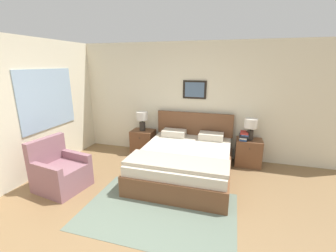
{
  "coord_description": "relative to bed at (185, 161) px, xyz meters",
  "views": [
    {
      "loc": [
        1.09,
        -1.91,
        2.13
      ],
      "look_at": [
        0.02,
        1.72,
        1.07
      ],
      "focal_mm": 24.0,
      "sensor_mm": 36.0,
      "label": 1
    }
  ],
  "objects": [
    {
      "name": "bed",
      "position": [
        0.0,
        0.0,
        0.0
      ],
      "size": [
        1.74,
        2.09,
        1.05
      ],
      "color": "brown",
      "rests_on": "ground_plane"
    },
    {
      "name": "table_lamp_by_door",
      "position": [
        1.21,
        0.82,
        0.59
      ],
      "size": [
        0.27,
        0.27,
        0.46
      ],
      "color": "#2D2823",
      "rests_on": "nightstand_by_door"
    },
    {
      "name": "table_lamp_near_window",
      "position": [
        -1.22,
        0.82,
        0.59
      ],
      "size": [
        0.27,
        0.27,
        0.46
      ],
      "color": "#2D2823",
      "rests_on": "nightstand_near_window"
    },
    {
      "name": "wall_back",
      "position": [
        -0.27,
        1.11,
        1.01
      ],
      "size": [
        7.38,
        0.09,
        2.6
      ],
      "color": "beige",
      "rests_on": "ground_plane"
    },
    {
      "name": "nightstand_by_door",
      "position": [
        1.22,
        0.82,
        -0.0
      ],
      "size": [
        0.53,
        0.44,
        0.58
      ],
      "color": "brown",
      "rests_on": "ground_plane"
    },
    {
      "name": "wall_left",
      "position": [
        -2.79,
        -0.48,
        1.01
      ],
      "size": [
        0.08,
        5.53,
        2.6
      ],
      "color": "beige",
      "rests_on": "ground_plane"
    },
    {
      "name": "book_hardcover_middle",
      "position": [
        1.1,
        0.78,
        0.34
      ],
      "size": [
        0.18,
        0.3,
        0.02
      ],
      "rotation": [
        0.0,
        0.0,
        -0.15
      ],
      "color": "silver",
      "rests_on": "book_thick_bottom"
    },
    {
      "name": "armchair",
      "position": [
        -1.99,
        -1.08,
        0.0
      ],
      "size": [
        0.86,
        0.82,
        0.89
      ],
      "rotation": [
        0.0,
        0.0,
        -1.73
      ],
      "color": "#8E606B",
      "rests_on": "ground_plane"
    },
    {
      "name": "book_novel_upper",
      "position": [
        1.1,
        0.78,
        0.38
      ],
      "size": [
        0.21,
        0.24,
        0.04
      ],
      "rotation": [
        0.0,
        0.0,
        -0.05
      ],
      "color": "#232328",
      "rests_on": "book_hardcover_middle"
    },
    {
      "name": "book_slim_near_top",
      "position": [
        1.1,
        0.78,
        0.41
      ],
      "size": [
        0.16,
        0.26,
        0.03
      ],
      "rotation": [
        0.0,
        0.0,
        0.08
      ],
      "color": "#335693",
      "rests_on": "book_novel_upper"
    },
    {
      "name": "ground_plane",
      "position": [
        -0.27,
        -2.05,
        -0.29
      ],
      "size": [
        16.0,
        16.0,
        0.0
      ],
      "primitive_type": "plane",
      "color": "olive"
    },
    {
      "name": "book_thick_bottom",
      "position": [
        1.1,
        0.78,
        0.31
      ],
      "size": [
        0.19,
        0.27,
        0.04
      ],
      "rotation": [
        0.0,
        0.0,
        -0.2
      ],
      "color": "#335693",
      "rests_on": "nightstand_by_door"
    },
    {
      "name": "book_paperback_top",
      "position": [
        1.1,
        0.78,
        0.44
      ],
      "size": [
        0.17,
        0.27,
        0.03
      ],
      "rotation": [
        0.0,
        0.0,
        -0.05
      ],
      "color": "#B7332D",
      "rests_on": "book_slim_near_top"
    },
    {
      "name": "area_rug_main",
      "position": [
        -0.13,
        -1.22,
        -0.29
      ],
      "size": [
        2.25,
        1.53,
        0.01
      ],
      "color": "slate",
      "rests_on": "ground_plane"
    },
    {
      "name": "nightstand_near_window",
      "position": [
        -1.22,
        0.82,
        -0.0
      ],
      "size": [
        0.53,
        0.44,
        0.58
      ],
      "color": "brown",
      "rests_on": "ground_plane"
    }
  ]
}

